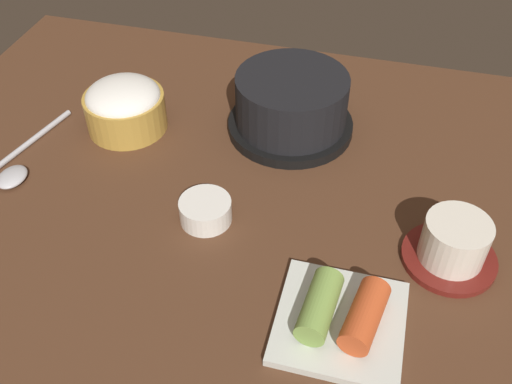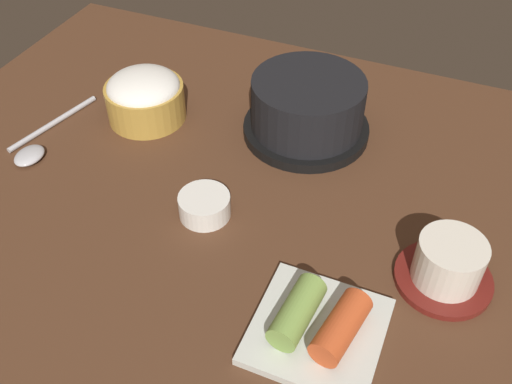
% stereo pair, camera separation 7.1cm
% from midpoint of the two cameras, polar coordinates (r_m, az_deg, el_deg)
% --- Properties ---
extents(dining_table, '(1.00, 0.76, 0.02)m').
position_cam_midpoint_polar(dining_table, '(0.75, -3.77, -1.05)').
color(dining_table, '#4C2D1C').
rests_on(dining_table, ground).
extents(stone_pot, '(0.18, 0.18, 0.09)m').
position_cam_midpoint_polar(stone_pot, '(0.82, 1.01, 8.49)').
color(stone_pot, black).
rests_on(stone_pot, dining_table).
extents(rice_bowl, '(0.11, 0.11, 0.07)m').
position_cam_midpoint_polar(rice_bowl, '(0.86, -15.08, 8.07)').
color(rice_bowl, '#B78C38').
rests_on(rice_bowl, dining_table).
extents(tea_cup_with_saucer, '(0.11, 0.11, 0.06)m').
position_cam_midpoint_polar(tea_cup_with_saucer, '(0.68, 16.00, -5.08)').
color(tea_cup_with_saucer, maroon).
rests_on(tea_cup_with_saucer, dining_table).
extents(banchan_cup_center, '(0.06, 0.06, 0.03)m').
position_cam_midpoint_polar(banchan_cup_center, '(0.71, -7.82, -1.89)').
color(banchan_cup_center, white).
rests_on(banchan_cup_center, dining_table).
extents(kimchi_plate, '(0.13, 0.13, 0.04)m').
position_cam_midpoint_polar(kimchi_plate, '(0.61, 4.98, -12.26)').
color(kimchi_plate, silver).
rests_on(kimchi_plate, dining_table).
extents(spoon, '(0.06, 0.18, 0.01)m').
position_cam_midpoint_polar(spoon, '(0.86, -24.47, 2.33)').
color(spoon, '#B7B7BC').
rests_on(spoon, dining_table).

